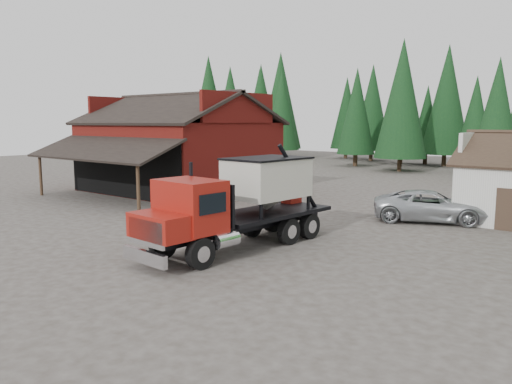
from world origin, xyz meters
The scene contains 9 objects.
ground centered at (0.00, 0.00, 0.00)m, with size 120.00×120.00×0.00m, color #413A33.
red_barn centered at (-11.00, 9.90, 2.69)m, with size 12.80×13.63×7.18m.
conifer_backdrop centered at (0.00, 42.00, 0.00)m, with size 76.00×16.00×16.00m, color black, non-canonical shape.
near_pine_a centered at (-22.00, 28.00, 6.39)m, with size 4.40×4.40×11.40m.
near_pine_b centered at (6.00, 30.00, 5.89)m, with size 3.96×3.96×10.40m.
near_pine_d centered at (-4.00, 34.00, 7.39)m, with size 5.28×5.28×13.40m.
feed_truck centered at (4.01, -0.26, 1.94)m, with size 3.03×9.33×4.15m.
silver_car centered at (8.00, 10.00, 0.79)m, with size 2.63×5.71×1.59m, color #B8BCC1.
equip_box centered at (1.82, 1.08, 0.30)m, with size 0.70×1.10×0.60m, color maroon.
Camera 1 is at (16.91, -15.12, 5.04)m, focal length 35.00 mm.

